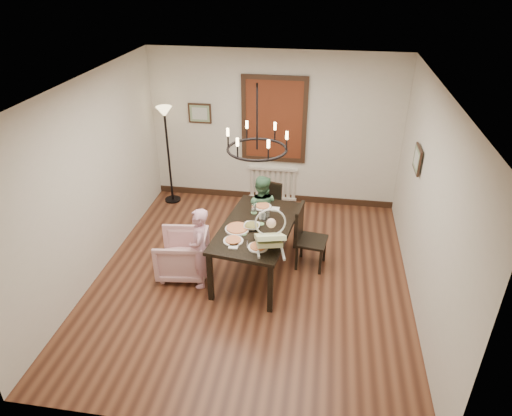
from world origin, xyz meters
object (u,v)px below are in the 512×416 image
(elderly_woman, at_px, (200,254))
(baby_bouncer, at_px, (270,235))
(armchair, at_px, (182,254))
(floor_lamp, at_px, (169,157))
(chair_right, at_px, (312,238))
(seated_man, at_px, (261,215))
(drinking_glass, at_px, (264,215))
(dining_table, at_px, (257,231))
(chair_far, at_px, (265,212))

(elderly_woman, bearing_deg, baby_bouncer, 71.35)
(armchair, height_order, floor_lamp, floor_lamp)
(chair_right, distance_m, floor_lamp, 3.24)
(seated_man, xyz_separation_m, drinking_glass, (0.13, -0.62, 0.37))
(dining_table, xyz_separation_m, elderly_woman, (-0.74, -0.41, -0.21))
(armchair, xyz_separation_m, floor_lamp, (-0.88, 2.18, 0.57))
(chair_right, xyz_separation_m, baby_bouncer, (-0.53, -0.81, 0.49))
(baby_bouncer, bearing_deg, drinking_glass, 90.15)
(elderly_woman, height_order, seated_man, elderly_woman)
(floor_lamp, bearing_deg, baby_bouncer, -48.69)
(seated_man, bearing_deg, chair_far, -98.16)
(seated_man, height_order, drinking_glass, seated_man)
(chair_far, bearing_deg, baby_bouncer, -64.60)
(armchair, xyz_separation_m, baby_bouncer, (1.32, -0.32, 0.66))
(dining_table, distance_m, baby_bouncer, 0.65)
(chair_far, height_order, elderly_woman, elderly_woman)
(chair_far, xyz_separation_m, floor_lamp, (-1.94, 0.99, 0.43))
(dining_table, bearing_deg, armchair, -161.16)
(armchair, relative_size, floor_lamp, 0.40)
(dining_table, bearing_deg, chair_far, 98.76)
(chair_far, height_order, floor_lamp, floor_lamp)
(armchair, height_order, elderly_woman, elderly_woman)
(elderly_woman, height_order, floor_lamp, floor_lamp)
(chair_far, relative_size, seated_man, 0.95)
(baby_bouncer, distance_m, floor_lamp, 3.34)
(chair_right, distance_m, seated_man, 0.99)
(seated_man, bearing_deg, floor_lamp, -25.28)
(chair_right, bearing_deg, floor_lamp, 66.46)
(seated_man, bearing_deg, elderly_woman, 67.34)
(dining_table, height_order, armchair, dining_table)
(dining_table, relative_size, baby_bouncer, 3.08)
(chair_far, bearing_deg, dining_table, -73.58)
(chair_far, distance_m, baby_bouncer, 1.62)
(elderly_woman, bearing_deg, floor_lamp, -164.74)
(dining_table, xyz_separation_m, baby_bouncer, (0.25, -0.53, 0.28))
(dining_table, xyz_separation_m, chair_far, (-0.02, 0.98, -0.24))
(seated_man, distance_m, floor_lamp, 2.26)
(chair_far, bearing_deg, drinking_glass, -68.05)
(chair_right, xyz_separation_m, seated_man, (-0.84, 0.53, -0.00))
(chair_right, xyz_separation_m, armchair, (-1.85, -0.49, -0.17))
(chair_right, distance_m, armchair, 1.92)
(seated_man, height_order, baby_bouncer, baby_bouncer)
(drinking_glass, bearing_deg, seated_man, 102.15)
(baby_bouncer, height_order, floor_lamp, floor_lamp)
(elderly_woman, relative_size, baby_bouncer, 1.70)
(chair_right, relative_size, elderly_woman, 0.99)
(chair_far, relative_size, baby_bouncer, 1.59)
(seated_man, xyz_separation_m, baby_bouncer, (0.31, -1.34, 0.50))
(armchair, xyz_separation_m, drinking_glass, (1.14, 0.40, 0.54))
(elderly_woman, relative_size, seated_man, 1.02)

